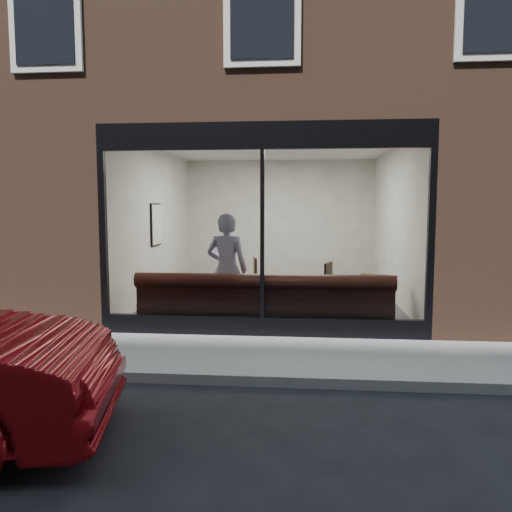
# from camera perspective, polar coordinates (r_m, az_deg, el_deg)

# --- Properties ---
(ground) EXTENTS (120.00, 120.00, 0.00)m
(ground) POSITION_cam_1_polar(r_m,az_deg,el_deg) (5.73, -0.95, -14.38)
(ground) COLOR black
(ground) RESTS_ON ground
(sidewalk_near) EXTENTS (40.00, 2.00, 0.01)m
(sidewalk_near) POSITION_cam_1_polar(r_m,az_deg,el_deg) (6.68, -0.01, -11.40)
(sidewalk_near) COLOR gray
(sidewalk_near) RESTS_ON ground
(kerb_near) EXTENTS (40.00, 0.10, 0.12)m
(kerb_near) POSITION_cam_1_polar(r_m,az_deg,el_deg) (5.67, -1.01, -13.98)
(kerb_near) COLOR gray
(kerb_near) RESTS_ON ground
(host_building_pier_left) EXTENTS (2.50, 12.00, 3.20)m
(host_building_pier_left) POSITION_cam_1_polar(r_m,az_deg,el_deg) (14.04, -12.78, 4.04)
(host_building_pier_left) COLOR brown
(host_building_pier_left) RESTS_ON ground
(host_building_pier_right) EXTENTS (2.50, 12.00, 3.20)m
(host_building_pier_right) POSITION_cam_1_polar(r_m,az_deg,el_deg) (13.73, 18.60, 3.85)
(host_building_pier_right) COLOR brown
(host_building_pier_right) RESTS_ON ground
(host_building_backfill) EXTENTS (5.00, 6.00, 3.20)m
(host_building_backfill) POSITION_cam_1_polar(r_m,az_deg,el_deg) (16.37, 3.19, 4.39)
(host_building_backfill) COLOR brown
(host_building_backfill) RESTS_ON ground
(cafe_floor) EXTENTS (6.00, 6.00, 0.00)m
(cafe_floor) POSITION_cam_1_polar(r_m,az_deg,el_deg) (10.55, 1.97, -4.95)
(cafe_floor) COLOR #2D2D30
(cafe_floor) RESTS_ON ground
(cafe_ceiling) EXTENTS (6.00, 6.00, 0.00)m
(cafe_ceiling) POSITION_cam_1_polar(r_m,az_deg,el_deg) (10.44, 2.03, 12.40)
(cafe_ceiling) COLOR white
(cafe_ceiling) RESTS_ON host_building_upper
(cafe_wall_back) EXTENTS (5.00, 0.00, 5.00)m
(cafe_wall_back) POSITION_cam_1_polar(r_m,az_deg,el_deg) (13.36, 2.72, 4.10)
(cafe_wall_back) COLOR beige
(cafe_wall_back) RESTS_ON ground
(cafe_wall_left) EXTENTS (0.00, 6.00, 6.00)m
(cafe_wall_left) POSITION_cam_1_polar(r_m,az_deg,el_deg) (10.81, -11.32, 3.63)
(cafe_wall_left) COLOR beige
(cafe_wall_left) RESTS_ON ground
(cafe_wall_right) EXTENTS (0.00, 6.00, 6.00)m
(cafe_wall_right) POSITION_cam_1_polar(r_m,az_deg,el_deg) (10.54, 15.68, 3.48)
(cafe_wall_right) COLOR beige
(cafe_wall_right) RESTS_ON ground
(storefront_kick) EXTENTS (5.00, 0.10, 0.30)m
(storefront_kick) POSITION_cam_1_polar(r_m,az_deg,el_deg) (7.65, 0.71, -8.06)
(storefront_kick) COLOR black
(storefront_kick) RESTS_ON ground
(storefront_header) EXTENTS (5.00, 0.10, 0.40)m
(storefront_header) POSITION_cam_1_polar(r_m,az_deg,el_deg) (7.50, 0.74, 13.60)
(storefront_header) COLOR black
(storefront_header) RESTS_ON host_building_upper
(storefront_mullion) EXTENTS (0.06, 0.10, 2.50)m
(storefront_mullion) POSITION_cam_1_polar(r_m,az_deg,el_deg) (7.44, 0.73, 2.47)
(storefront_mullion) COLOR black
(storefront_mullion) RESTS_ON storefront_kick
(storefront_glass) EXTENTS (4.80, 0.00, 4.80)m
(storefront_glass) POSITION_cam_1_polar(r_m,az_deg,el_deg) (7.41, 0.71, 2.46)
(storefront_glass) COLOR white
(storefront_glass) RESTS_ON storefront_kick
(banquette) EXTENTS (4.00, 0.55, 0.45)m
(banquette) POSITION_cam_1_polar(r_m,az_deg,el_deg) (8.02, 0.94, -6.87)
(banquette) COLOR #391714
(banquette) RESTS_ON cafe_floor
(person) EXTENTS (0.73, 0.53, 1.86)m
(person) POSITION_cam_1_polar(r_m,az_deg,el_deg) (8.24, -3.35, -1.54)
(person) COLOR #A7B3E1
(person) RESTS_ON cafe_floor
(cafe_table_left) EXTENTS (0.65, 0.65, 0.04)m
(cafe_table_left) POSITION_cam_1_polar(r_m,az_deg,el_deg) (8.54, -3.53, -2.59)
(cafe_table_left) COLOR black
(cafe_table_left) RESTS_ON cafe_floor
(cafe_table_right) EXTENTS (0.82, 0.82, 0.04)m
(cafe_table_right) POSITION_cam_1_polar(r_m,az_deg,el_deg) (8.87, 13.48, -2.43)
(cafe_table_right) COLOR black
(cafe_table_right) RESTS_ON cafe_floor
(cafe_chair_left) EXTENTS (0.51, 0.51, 0.04)m
(cafe_chair_left) POSITION_cam_1_polar(r_m,az_deg,el_deg) (10.05, -1.18, -4.21)
(cafe_chair_left) COLOR black
(cafe_chair_left) RESTS_ON cafe_floor
(cafe_chair_right) EXTENTS (0.57, 0.57, 0.04)m
(cafe_chair_right) POSITION_cam_1_polar(r_m,az_deg,el_deg) (9.36, 7.09, -5.00)
(cafe_chair_right) COLOR black
(cafe_chair_right) RESTS_ON cafe_floor
(wall_poster) EXTENTS (0.02, 0.62, 0.83)m
(wall_poster) POSITION_cam_1_polar(r_m,az_deg,el_deg) (10.69, -11.29, 3.55)
(wall_poster) COLOR white
(wall_poster) RESTS_ON cafe_wall_left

